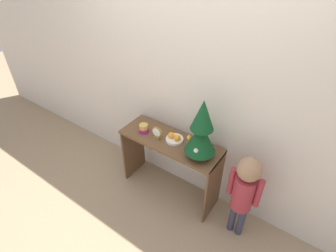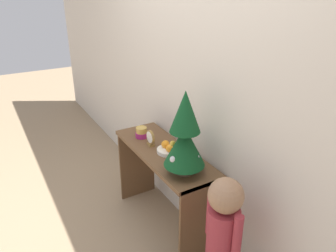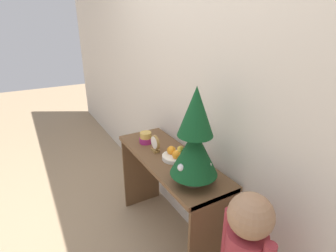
{
  "view_description": "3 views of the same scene",
  "coord_description": "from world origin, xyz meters",
  "px_view_note": "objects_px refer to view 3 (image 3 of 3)",
  "views": [
    {
      "loc": [
        1.14,
        -1.47,
        2.36
      ],
      "look_at": [
        -0.03,
        0.19,
        0.88
      ],
      "focal_mm": 28.0,
      "sensor_mm": 36.0,
      "label": 1
    },
    {
      "loc": [
        1.95,
        -0.9,
        1.94
      ],
      "look_at": [
        0.07,
        0.18,
        0.96
      ],
      "focal_mm": 35.0,
      "sensor_mm": 36.0,
      "label": 2
    },
    {
      "loc": [
        1.43,
        -0.64,
        1.63
      ],
      "look_at": [
        -0.03,
        0.19,
        0.95
      ],
      "focal_mm": 28.0,
      "sensor_mm": 36.0,
      "label": 3
    }
  ],
  "objects_px": {
    "fruit_bowl": "(174,155)",
    "desk_clock": "(155,144)",
    "mini_tree": "(195,139)",
    "singing_bowl": "(146,138)"
  },
  "relations": [
    {
      "from": "singing_bowl",
      "to": "desk_clock",
      "type": "height_order",
      "value": "desk_clock"
    },
    {
      "from": "fruit_bowl",
      "to": "desk_clock",
      "type": "bearing_deg",
      "value": -158.43
    },
    {
      "from": "fruit_bowl",
      "to": "desk_clock",
      "type": "height_order",
      "value": "desk_clock"
    },
    {
      "from": "desk_clock",
      "to": "fruit_bowl",
      "type": "bearing_deg",
      "value": 21.57
    },
    {
      "from": "fruit_bowl",
      "to": "desk_clock",
      "type": "relative_size",
      "value": 1.35
    },
    {
      "from": "mini_tree",
      "to": "singing_bowl",
      "type": "height_order",
      "value": "mini_tree"
    },
    {
      "from": "singing_bowl",
      "to": "desk_clock",
      "type": "relative_size",
      "value": 0.78
    },
    {
      "from": "mini_tree",
      "to": "singing_bowl",
      "type": "xyz_separation_m",
      "value": [
        -0.65,
        -0.01,
        -0.25
      ]
    },
    {
      "from": "singing_bowl",
      "to": "fruit_bowl",
      "type": "bearing_deg",
      "value": 10.28
    },
    {
      "from": "desk_clock",
      "to": "mini_tree",
      "type": "bearing_deg",
      "value": 1.23
    }
  ]
}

